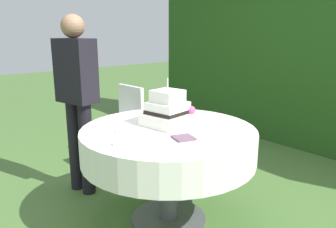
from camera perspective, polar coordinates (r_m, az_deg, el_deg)
name	(u,v)px	position (r m, az deg, el deg)	size (l,w,h in m)	color
ground_plane	(168,219)	(2.84, 0.07, -17.26)	(20.00, 20.00, 0.00)	#476B33
foliage_hedge	(332,41)	(4.49, 25.88, 10.94)	(5.34, 0.47, 2.67)	#234C19
cake_table	(168,145)	(2.57, 0.07, -5.16)	(1.31, 1.31, 0.76)	#4C4C51
wedding_cake	(168,111)	(2.59, -0.01, 0.46)	(0.37, 0.37, 0.37)	white
serving_plate_near	(121,143)	(2.21, -7.91, -4.87)	(0.12, 0.12, 0.01)	white
serving_plate_far	(124,131)	(2.47, -7.35, -2.86)	(0.14, 0.14, 0.01)	white
serving_plate_left	(101,125)	(2.64, -11.18, -1.86)	(0.13, 0.13, 0.01)	white
napkin_stack	(184,138)	(2.29, 2.63, -4.03)	(0.13, 0.13, 0.01)	#6B4C60
garden_chair	(124,119)	(3.64, -7.47, -0.89)	(0.42, 0.42, 0.89)	white
standing_person	(77,93)	(3.08, -15.04, 3.40)	(0.40, 0.28, 1.60)	black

